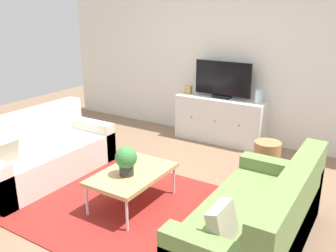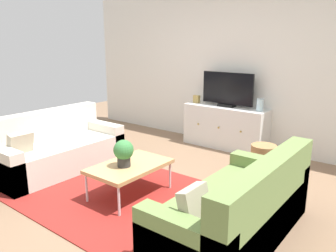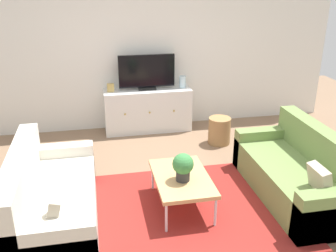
{
  "view_description": "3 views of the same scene",
  "coord_description": "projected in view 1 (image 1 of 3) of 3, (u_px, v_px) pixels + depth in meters",
  "views": [
    {
      "loc": [
        2.18,
        -2.83,
        2.05
      ],
      "look_at": [
        0.0,
        0.66,
        0.7
      ],
      "focal_mm": 38.78,
      "sensor_mm": 36.0,
      "label": 1
    },
    {
      "loc": [
        2.61,
        -2.68,
        1.78
      ],
      "look_at": [
        0.0,
        0.66,
        0.7
      ],
      "focal_mm": 36.01,
      "sensor_mm": 36.0,
      "label": 2
    },
    {
      "loc": [
        -0.87,
        -3.66,
        2.47
      ],
      "look_at": [
        0.0,
        0.66,
        0.7
      ],
      "focal_mm": 40.79,
      "sensor_mm": 36.0,
      "label": 3
    }
  ],
  "objects": [
    {
      "name": "couch_right_side",
      "position": [
        262.0,
        224.0,
        3.13
      ],
      "size": [
        0.83,
        1.78,
        0.81
      ],
      "color": "olive",
      "rests_on": "ground_plane"
    },
    {
      "name": "glass_vase",
      "position": [
        259.0,
        97.0,
        5.31
      ],
      "size": [
        0.11,
        0.11,
        0.19
      ],
      "primitive_type": "cylinder",
      "color": "silver",
      "rests_on": "tv_console"
    },
    {
      "name": "tv_console",
      "position": [
        220.0,
        120.0,
        5.75
      ],
      "size": [
        1.42,
        0.47,
        0.7
      ],
      "color": "silver",
      "rests_on": "ground_plane"
    },
    {
      "name": "area_rug",
      "position": [
        128.0,
        207.0,
        3.9
      ],
      "size": [
        2.5,
        1.9,
        0.01
      ],
      "primitive_type": "cube",
      "color": "maroon",
      "rests_on": "ground_plane"
    },
    {
      "name": "wall_back",
      "position": [
        232.0,
        54.0,
        5.65
      ],
      "size": [
        6.4,
        0.12,
        2.7
      ],
      "primitive_type": "cube",
      "color": "silver",
      "rests_on": "ground_plane"
    },
    {
      "name": "couch_left_side",
      "position": [
        39.0,
        155.0,
        4.57
      ],
      "size": [
        0.83,
        1.78,
        0.81
      ],
      "color": "beige",
      "rests_on": "ground_plane"
    },
    {
      "name": "wicker_basket",
      "position": [
        267.0,
        157.0,
        4.68
      ],
      "size": [
        0.34,
        0.34,
        0.41
      ],
      "primitive_type": "cylinder",
      "color": "#9E7547",
      "rests_on": "ground_plane"
    },
    {
      "name": "flat_screen_tv",
      "position": [
        223.0,
        80.0,
        5.57
      ],
      "size": [
        0.91,
        0.16,
        0.56
      ],
      "color": "black",
      "rests_on": "tv_console"
    },
    {
      "name": "mantel_clock",
      "position": [
        188.0,
        90.0,
        5.92
      ],
      "size": [
        0.11,
        0.07,
        0.13
      ],
      "primitive_type": "cube",
      "color": "tan",
      "rests_on": "tv_console"
    },
    {
      "name": "potted_plant",
      "position": [
        126.0,
        160.0,
        3.73
      ],
      "size": [
        0.23,
        0.23,
        0.31
      ],
      "color": "#2D2D2D",
      "rests_on": "coffee_table"
    },
    {
      "name": "ground_plane",
      "position": [
        136.0,
        201.0,
        4.02
      ],
      "size": [
        10.0,
        10.0,
        0.0
      ],
      "primitive_type": "plane",
      "color": "#84664C"
    },
    {
      "name": "coffee_table",
      "position": [
        132.0,
        175.0,
        3.85
      ],
      "size": [
        0.6,
        0.94,
        0.39
      ],
      "color": "tan",
      "rests_on": "ground_plane"
    }
  ]
}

